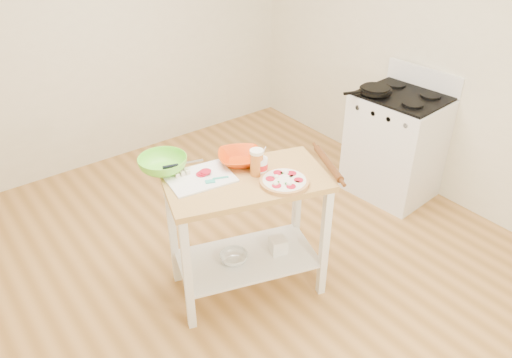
{
  "coord_description": "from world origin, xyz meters",
  "views": [
    {
      "loc": [
        -1.64,
        -2.23,
        2.54
      ],
      "look_at": [
        -0.01,
        -0.09,
        0.86
      ],
      "focal_mm": 35.0,
      "sensor_mm": 36.0,
      "label": 1
    }
  ],
  "objects": [
    {
      "name": "skillet",
      "position": [
        1.51,
        0.27,
        0.98
      ],
      "size": [
        0.41,
        0.27,
        0.03
      ],
      "rotation": [
        0.0,
        0.0,
        -0.36
      ],
      "color": "black",
      "rests_on": "gas_stove"
    },
    {
      "name": "rolling_pin",
      "position": [
        0.41,
        -0.31,
        0.92
      ],
      "size": [
        0.21,
        0.4,
        0.05
      ],
      "primitive_type": "cylinder",
      "rotation": [
        1.57,
        0.0,
        -0.41
      ],
      "color": "#5B3114",
      "rests_on": "prep_island"
    },
    {
      "name": "shelf_bin",
      "position": [
        0.11,
        -0.18,
        0.31
      ],
      "size": [
        0.14,
        0.14,
        0.11
      ],
      "primitive_type": "cube",
      "rotation": [
        0.0,
        0.0,
        -0.31
      ],
      "color": "white",
      "rests_on": "prep_island"
    },
    {
      "name": "beer_pint",
      "position": [
        -0.01,
        -0.1,
        0.99
      ],
      "size": [
        0.09,
        0.09,
        0.17
      ],
      "color": "#C76F2C",
      "rests_on": "prep_island"
    },
    {
      "name": "cutting_board",
      "position": [
        -0.33,
        0.08,
        0.91
      ],
      "size": [
        0.44,
        0.35,
        0.04
      ],
      "rotation": [
        0.0,
        0.0,
        -0.14
      ],
      "color": "white",
      "rests_on": "prep_island"
    },
    {
      "name": "knife",
      "position": [
        -0.37,
        0.28,
        0.92
      ],
      "size": [
        0.27,
        0.08,
        0.01
      ],
      "rotation": [
        0.0,
        0.0,
        -0.28
      ],
      "color": "silver",
      "rests_on": "cutting_board"
    },
    {
      "name": "orange_bowl",
      "position": [
        -0.01,
        0.08,
        0.94
      ],
      "size": [
        0.39,
        0.39,
        0.07
      ],
      "primitive_type": "imported",
      "rotation": [
        0.0,
        0.0,
        -0.5
      ],
      "color": "#D73C05",
      "rests_on": "prep_island"
    },
    {
      "name": "shelf_glass_bowl",
      "position": [
        -0.19,
        -0.08,
        0.29
      ],
      "size": [
        0.2,
        0.2,
        0.06
      ],
      "primitive_type": "imported",
      "rotation": [
        0.0,
        0.0,
        0.05
      ],
      "color": "silver",
      "rests_on": "prep_island"
    },
    {
      "name": "pizza",
      "position": [
        0.06,
        -0.29,
        0.92
      ],
      "size": [
        0.3,
        0.3,
        0.05
      ],
      "rotation": [
        0.0,
        0.0,
        0.05
      ],
      "color": "tan",
      "rests_on": "prep_island"
    },
    {
      "name": "yogurt_tub",
      "position": [
        0.01,
        -0.11,
        0.96
      ],
      "size": [
        0.09,
        0.09,
        0.19
      ],
      "color": "white",
      "rests_on": "prep_island"
    },
    {
      "name": "prep_island",
      "position": [
        -0.09,
        -0.1,
        0.64
      ],
      "size": [
        1.13,
        0.84,
        0.9
      ],
      "rotation": [
        0.0,
        0.0,
        -0.31
      ],
      "color": "tan",
      "rests_on": "ground"
    },
    {
      "name": "gas_stove",
      "position": [
        1.69,
        0.11,
        0.47
      ],
      "size": [
        0.67,
        0.76,
        1.11
      ],
      "rotation": [
        0.0,
        0.0,
        0.09
      ],
      "color": "white",
      "rests_on": "ground"
    },
    {
      "name": "spatula",
      "position": [
        -0.27,
        -0.02,
        0.92
      ],
      "size": [
        0.16,
        0.06,
        0.01
      ],
      "rotation": [
        0.0,
        0.0,
        -0.39
      ],
      "color": "#31B8A5",
      "rests_on": "cutting_board"
    },
    {
      "name": "green_bowl",
      "position": [
        -0.46,
        0.29,
        0.95
      ],
      "size": [
        0.4,
        0.4,
        0.1
      ],
      "primitive_type": "imported",
      "rotation": [
        0.0,
        0.0,
        -0.35
      ],
      "color": "#71E336",
      "rests_on": "prep_island"
    },
    {
      "name": "room_shell",
      "position": [
        0.0,
        0.0,
        1.35
      ],
      "size": [
        4.04,
        4.54,
        2.74
      ],
      "color": "#B58143",
      "rests_on": "ground"
    }
  ]
}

